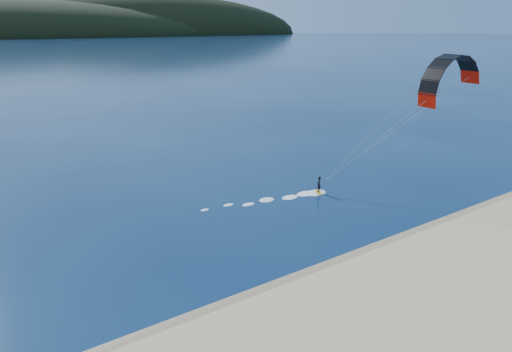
{
  "coord_description": "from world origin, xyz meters",
  "views": [
    {
      "loc": [
        -11.9,
        -11.21,
        14.03
      ],
      "look_at": [
        1.54,
        10.0,
        5.0
      ],
      "focal_mm": 29.15,
      "sensor_mm": 36.0,
      "label": 1
    }
  ],
  "objects": [
    {
      "name": "kitesurfer_near",
      "position": [
        20.91,
        10.8,
        8.35
      ],
      "size": [
        24.42,
        7.33,
        13.4
      ],
      "color": "gold",
      "rests_on": "ground"
    },
    {
      "name": "wet_sand",
      "position": [
        0.0,
        4.5,
        0.05
      ],
      "size": [
        220.0,
        2.5,
        0.1
      ],
      "color": "#876D4F",
      "rests_on": "ground"
    },
    {
      "name": "ground",
      "position": [
        0.0,
        0.0,
        0.0
      ],
      "size": [
        1800.0,
        1800.0,
        0.0
      ],
      "primitive_type": "plane",
      "color": "#081C3E",
      "rests_on": "ground"
    }
  ]
}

